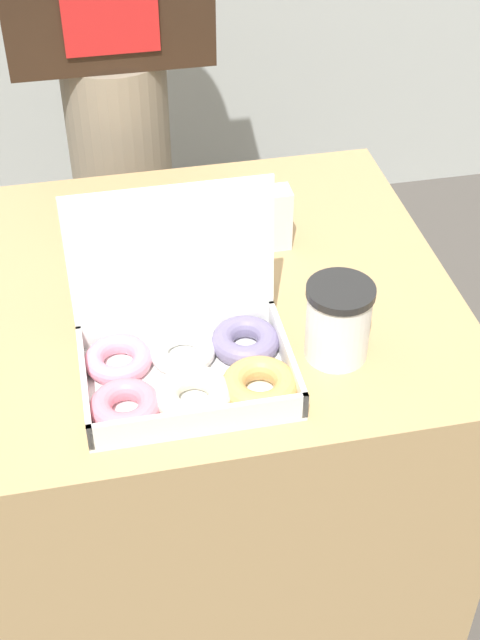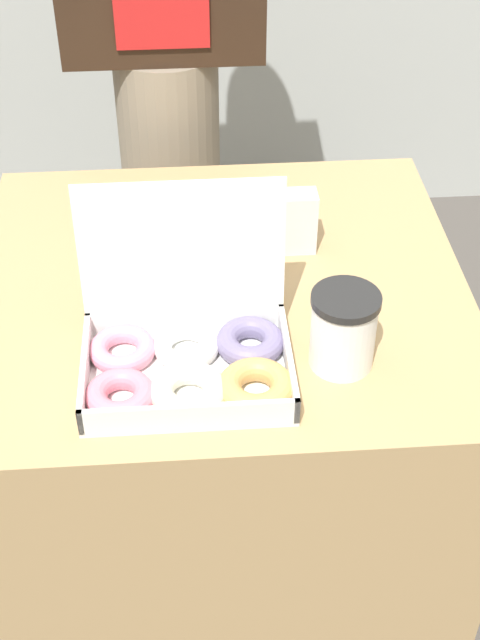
% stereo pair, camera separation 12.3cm
% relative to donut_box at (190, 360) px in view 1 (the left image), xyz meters
% --- Properties ---
extents(ground_plane, '(14.00, 14.00, 0.00)m').
position_rel_donut_box_xyz_m(ground_plane, '(0.06, 0.22, -0.75)').
color(ground_plane, '#4C4742').
extents(table, '(0.82, 0.77, 0.72)m').
position_rel_donut_box_xyz_m(table, '(0.06, 0.22, -0.39)').
color(table, tan).
rests_on(table, ground_plane).
extents(donut_box, '(0.33, 0.24, 0.26)m').
position_rel_donut_box_xyz_m(donut_box, '(0.00, 0.00, 0.00)').
color(donut_box, white).
rests_on(donut_box, table).
extents(coffee_cup, '(0.10, 0.10, 0.12)m').
position_rel_donut_box_xyz_m(coffee_cup, '(0.22, 0.01, 0.03)').
color(coffee_cup, white).
rests_on(coffee_cup, table).
extents(napkin_holder, '(0.10, 0.05, 0.11)m').
position_rel_donut_box_xyz_m(napkin_holder, '(0.17, 0.31, 0.02)').
color(napkin_holder, silver).
rests_on(napkin_holder, table).
extents(person_customer, '(0.41, 0.23, 1.66)m').
position_rel_donut_box_xyz_m(person_customer, '(-0.02, 0.84, 0.17)').
color(person_customer, gray).
rests_on(person_customer, ground_plane).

